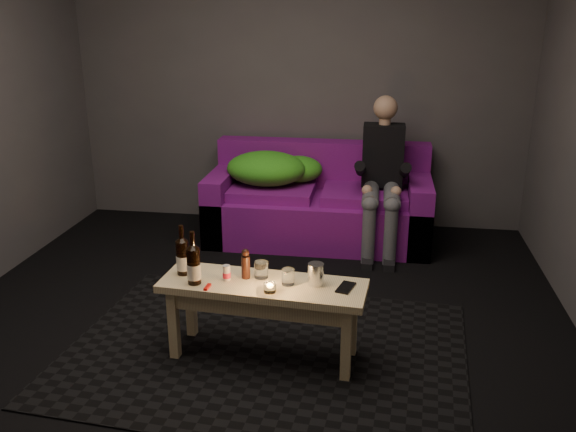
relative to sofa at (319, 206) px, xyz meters
name	(u,v)px	position (x,y,z in m)	size (l,w,h in m)	color
floor	(246,342)	(-0.25, -1.81, -0.29)	(4.50, 4.50, 0.00)	black
room	(257,53)	(-0.25, -1.35, 1.36)	(4.50, 4.50, 4.50)	silver
rug	(266,351)	(-0.11, -1.90, -0.28)	(2.27, 1.65, 0.01)	black
sofa	(319,206)	(0.00, 0.00, 0.00)	(1.84, 0.83, 0.79)	#7C1182
green_blanket	(272,169)	(-0.41, -0.01, 0.31)	(0.81, 0.55, 0.28)	green
person	(382,173)	(0.52, -0.15, 0.35)	(0.33, 0.77, 1.23)	black
coffee_table	(263,296)	(-0.11, -1.95, 0.09)	(1.16, 0.45, 0.46)	tan
beer_bottle_a	(183,256)	(-0.58, -1.90, 0.28)	(0.07, 0.07, 0.29)	black
beer_bottle_b	(194,265)	(-0.48, -2.02, 0.29)	(0.08, 0.08, 0.30)	black
salt_shaker	(227,273)	(-0.31, -1.95, 0.22)	(0.04, 0.04, 0.09)	silver
pepper_mill	(246,267)	(-0.22, -1.90, 0.24)	(0.05, 0.05, 0.13)	black
tumbler_back	(261,270)	(-0.13, -1.88, 0.22)	(0.08, 0.08, 0.09)	white
tealight	(270,287)	(-0.05, -2.06, 0.20)	(0.07, 0.07, 0.05)	white
tumbler_front	(288,277)	(0.03, -1.95, 0.22)	(0.07, 0.07, 0.09)	white
steel_cup	(316,274)	(0.18, -1.93, 0.24)	(0.09, 0.09, 0.12)	silver
smartphone	(346,287)	(0.34, -1.95, 0.18)	(0.07, 0.15, 0.01)	black
red_lighter	(207,287)	(-0.39, -2.06, 0.18)	(0.02, 0.07, 0.01)	red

